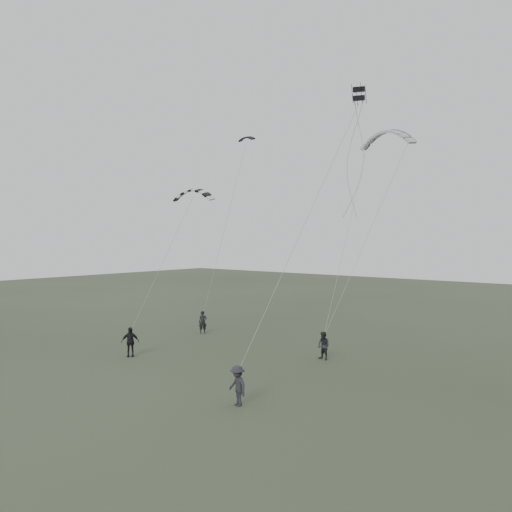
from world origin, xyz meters
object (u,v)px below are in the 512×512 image
Objects in this scene: kite_striped at (193,190)px; kite_box at (359,94)px; flyer_far at (237,386)px; kite_pale_large at (387,132)px; flyer_right at (324,346)px; flyer_center at (130,342)px; flyer_left at (203,322)px; kite_dark_small at (246,137)px.

kite_box is at bearing -26.87° from kite_striped.
flyer_far is 21.08m from kite_pale_large.
kite_striped is 4.46× the size of kite_box.
flyer_center reaches higher than flyer_right.
flyer_left is at bearing -158.05° from kite_pale_large.
kite_dark_small is at bearing 75.36° from kite_striped.
kite_pale_large reaches higher than kite_striped.
kite_pale_large is (-0.10, 15.75, 14.01)m from flyer_far.
flyer_far is at bearing -133.28° from kite_box.
flyer_far reaches higher than flyer_right.
kite_dark_small reaches higher than flyer_far.
kite_box reaches higher than flyer_far.
flyer_far is at bearing -49.88° from kite_dark_small.
flyer_center is at bearing -133.36° from flyer_right.
kite_pale_large is at bearing -30.73° from flyer_left.
kite_dark_small is (-0.67, 12.38, 15.05)m from flyer_center.
kite_pale_large reaches higher than kite_box.
kite_pale_large is 14.21m from kite_striped.
kite_dark_small reaches higher than kite_box.
kite_dark_small reaches higher than kite_striped.
flyer_left is at bearing -106.65° from kite_dark_small.
kite_pale_large reaches higher than flyer_far.
kite_dark_small is at bearing 43.25° from flyer_center.
flyer_right is 15.03m from kite_box.
flyer_far is at bearing -69.87° from flyer_right.
kite_dark_small is at bearing 22.83° from flyer_left.
flyer_center is at bearing -85.74° from kite_dark_small.
kite_box is (14.78, -8.55, -1.00)m from kite_dark_small.
flyer_center is 0.49× the size of kite_pale_large.
flyer_left is 2.60× the size of kite_box.
flyer_left is 10.68m from kite_striped.
flyer_center is 11.69m from kite_striped.
flyer_far is at bearing -89.10° from flyer_left.
flyer_left is 1.03× the size of flyer_right.
kite_pale_large is (11.48, 12.99, 13.98)m from flyer_center.
kite_dark_small reaches higher than flyer_left.
kite_pale_large is (13.41, 4.52, 14.03)m from flyer_left.
kite_box is (14.11, 3.83, 14.04)m from flyer_center.
flyer_center is at bearing 172.95° from kite_box.
kite_box is at bearing 85.79° from flyer_far.
flyer_center is 0.61× the size of kite_striped.
kite_striped is 14.93m from kite_box.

